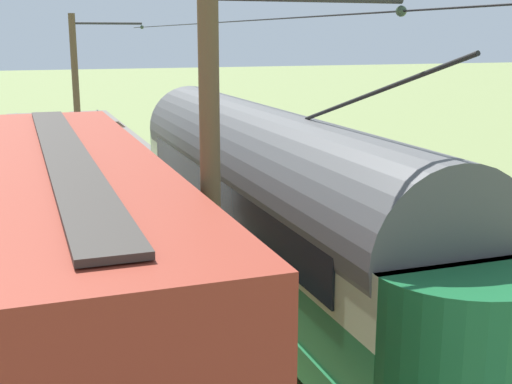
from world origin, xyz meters
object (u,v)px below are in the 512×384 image
Objects in this scene: boxcar_adjacent at (71,254)px; catenary_pole_foreground at (78,92)px; vintage_streetcar at (267,196)px; catenary_pole_mid_near at (217,207)px; switch_stand at (208,174)px.

catenary_pole_foreground is (-1.83, -17.73, 1.40)m from boxcar_adjacent.
vintage_streetcar is 1.29× the size of boxcar_adjacent.
vintage_streetcar is 5.30m from boxcar_adjacent.
vintage_streetcar is 2.52× the size of catenary_pole_foreground.
catenary_pole_mid_near is at bearing 90.00° from catenary_pole_foreground.
vintage_streetcar reaches higher than switch_stand.
catenary_pole_mid_near is 5.49× the size of switch_stand.
catenary_pole_mid_near reaches higher than boxcar_adjacent.
boxcar_adjacent is at bearing 29.19° from vintage_streetcar.
switch_stand is (-6.06, -12.82, -1.46)m from boxcar_adjacent.
switch_stand is at bearing -115.31° from boxcar_adjacent.
switch_stand is at bearing -105.08° from catenary_pole_mid_near.
catenary_pole_mid_near reaches higher than switch_stand.
catenary_pole_mid_near is at bearing 122.37° from boxcar_adjacent.
vintage_streetcar reaches higher than boxcar_adjacent.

